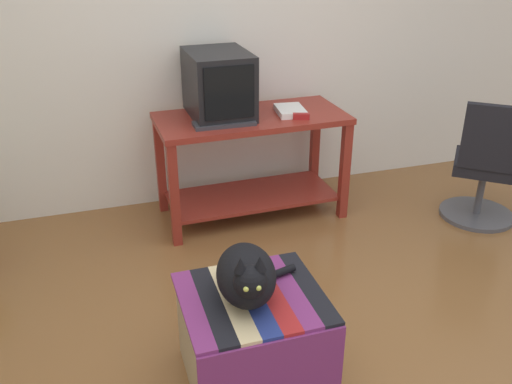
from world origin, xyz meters
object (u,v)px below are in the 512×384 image
(desk, at_px, (251,149))
(stapler, at_px, (301,116))
(tv_monitor, at_px, (219,85))
(office_chair, at_px, (485,170))
(keyboard, at_px, (224,123))
(ottoman_with_blanket, at_px, (253,337))
(cat, at_px, (247,276))
(book, at_px, (290,111))

(desk, xyz_separation_m, stapler, (0.29, -0.18, 0.26))
(tv_monitor, relative_size, office_chair, 0.60)
(office_chair, bearing_deg, stapler, 20.40)
(office_chair, bearing_deg, tv_monitor, 18.04)
(tv_monitor, height_order, keyboard, tv_monitor)
(tv_monitor, distance_m, office_chair, 1.93)
(office_chair, bearing_deg, ottoman_with_blanket, 65.03)
(office_chair, xyz_separation_m, stapler, (-1.22, 0.41, 0.38))
(cat, height_order, office_chair, office_chair)
(ottoman_with_blanket, distance_m, stapler, 1.67)
(tv_monitor, height_order, book, tv_monitor)
(desk, relative_size, stapler, 11.84)
(keyboard, distance_m, ottoman_with_blanket, 1.54)
(cat, distance_m, stapler, 1.62)
(desk, relative_size, cat, 3.01)
(desk, relative_size, ottoman_with_blanket, 2.08)
(desk, height_order, stapler, stapler)
(desk, bearing_deg, keyboard, -149.64)
(book, distance_m, office_chair, 1.41)
(tv_monitor, height_order, stapler, tv_monitor)
(keyboard, relative_size, office_chair, 0.45)
(ottoman_with_blanket, distance_m, cat, 0.35)
(keyboard, relative_size, book, 1.55)
(tv_monitor, relative_size, ottoman_with_blanket, 0.85)
(cat, bearing_deg, tv_monitor, 89.17)
(keyboard, bearing_deg, cat, -100.11)
(desk, xyz_separation_m, cat, (-0.50, -1.57, 0.07))
(book, bearing_deg, ottoman_with_blanket, -109.47)
(stapler, bearing_deg, desk, 77.05)
(office_chair, relative_size, stapler, 8.09)
(desk, bearing_deg, book, -9.46)
(tv_monitor, distance_m, book, 0.52)
(tv_monitor, bearing_deg, stapler, -27.39)
(keyboard, xyz_separation_m, stapler, (0.52, -0.04, 0.01))
(tv_monitor, xyz_separation_m, cat, (-0.30, -1.64, -0.38))
(book, relative_size, cat, 0.60)
(desk, height_order, tv_monitor, tv_monitor)
(office_chair, bearing_deg, cat, 64.92)
(desk, distance_m, stapler, 0.43)
(desk, distance_m, ottoman_with_blanket, 1.65)
(tv_monitor, relative_size, stapler, 4.87)
(keyboard, distance_m, office_chair, 1.84)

